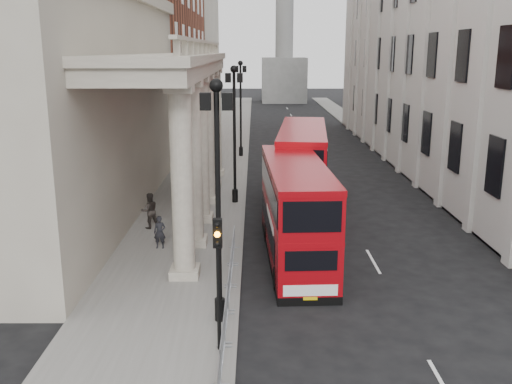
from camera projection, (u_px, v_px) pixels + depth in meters
name	position (u px, v px, depth m)	size (l,w,h in m)	color
sidewalk_west	(209.00, 170.00, 45.21)	(6.00, 140.00, 0.12)	slate
sidewalk_east	(417.00, 170.00, 45.25)	(3.00, 140.00, 0.12)	slate
kerb	(246.00, 170.00, 45.22)	(0.20, 140.00, 0.14)	slate
portico_building	(58.00, 111.00, 32.11)	(9.00, 28.00, 12.00)	gray
brick_building	(149.00, 34.00, 60.01)	(9.00, 32.00, 22.00)	maroon
west_building_far	(185.00, 46.00, 91.30)	(9.00, 30.00, 20.00)	gray
east_building	(453.00, 8.00, 44.19)	(8.00, 55.00, 25.00)	beige
monument_column	(285.00, 12.00, 101.54)	(8.00, 8.00, 54.20)	#60605E
lamp_post_south	(218.00, 187.00, 18.82)	(1.05, 0.44, 8.32)	black
lamp_post_mid	(234.00, 125.00, 34.34)	(1.05, 0.44, 8.32)	black
lamp_post_north	(241.00, 102.00, 49.87)	(1.05, 0.44, 8.32)	black
traffic_light	(218.00, 260.00, 17.29)	(0.28, 0.33, 4.30)	black
crowd_barriers	(224.00, 330.00, 18.12)	(0.50, 18.75, 1.10)	gray
bus_near	(296.00, 210.00, 25.70)	(2.92, 10.36, 4.43)	maroon
bus_far	(302.00, 165.00, 34.62)	(3.78, 11.35, 4.81)	#9E070E
pedestrian_a	(160.00, 232.00, 27.05)	(0.57, 0.38, 1.57)	black
pedestrian_b	(150.00, 211.00, 30.06)	(0.93, 0.72, 1.91)	#2A2521
pedestrian_c	(192.00, 176.00, 38.34)	(0.91, 0.59, 1.86)	black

